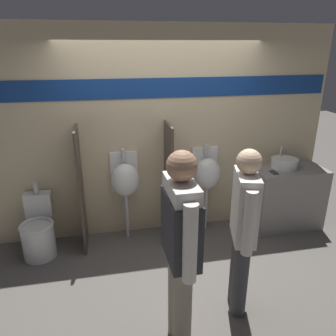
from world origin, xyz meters
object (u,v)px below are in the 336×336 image
urinal_near_counter (125,180)px  toilet (39,233)px  person_in_vest (181,241)px  urinal_far (207,174)px  sink_basin (284,163)px  person_with_lanyard (243,227)px  cell_phone (274,172)px

urinal_near_counter → toilet: urinal_near_counter is taller
toilet → person_in_vest: size_ratio=0.50×
toilet → urinal_far: bearing=4.9°
sink_basin → person_with_lanyard: 1.88m
urinal_near_counter → person_with_lanyard: size_ratio=0.74×
sink_basin → person_with_lanyard: person_with_lanyard is taller
cell_phone → person_in_vest: (-1.63, -1.53, 0.14)m
urinal_far → person_in_vest: person_in_vest is taller
cell_phone → urinal_far: urinal_far is taller
cell_phone → person_with_lanyard: size_ratio=0.09×
person_with_lanyard → cell_phone: bearing=-22.9°
urinal_near_counter → toilet: 1.23m
person_in_vest → urinal_far: bearing=-25.1°
toilet → sink_basin: bearing=1.8°
cell_phone → person_with_lanyard: (-0.98, -1.26, 0.03)m
cell_phone → urinal_near_counter: (-1.93, 0.25, -0.05)m
person_in_vest → person_with_lanyard: bearing=-68.4°
urinal_near_counter → person_with_lanyard: 1.78m
urinal_near_counter → person_in_vest: 1.81m
cell_phone → person_in_vest: 2.24m
person_with_lanyard → urinal_near_counter: bearing=47.3°
sink_basin → person_in_vest: person_in_vest is taller
toilet → person_in_vest: (1.40, -1.59, 0.72)m
cell_phone → person_in_vest: bearing=-136.9°
cell_phone → urinal_near_counter: bearing=172.8°
cell_phone → toilet: cell_phone is taller
cell_phone → person_with_lanyard: person_with_lanyard is taller
cell_phone → toilet: 3.08m
person_in_vest → person_with_lanyard: person_in_vest is taller
person_in_vest → toilet: bearing=40.3°
toilet → person_with_lanyard: size_ratio=0.53×
toilet → person_with_lanyard: (2.04, -1.32, 0.61)m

